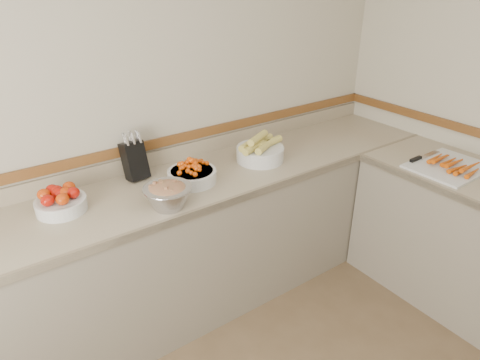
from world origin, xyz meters
TOP-DOWN VIEW (x-y plane):
  - back_wall at (0.00, 2.00)m, footprint 4.00×0.00m
  - counter_back at (0.00, 1.68)m, footprint 4.00×0.65m
  - knife_block at (-0.02, 1.90)m, footprint 0.14×0.16m
  - tomato_bowl at (-0.50, 1.76)m, footprint 0.26×0.26m
  - cherry_tomato_bowl at (0.22, 1.66)m, footprint 0.29×0.29m
  - corn_bowl at (0.74, 1.67)m, footprint 0.34×0.31m
  - rhubarb_bowl at (-0.03, 1.47)m, footprint 0.26×0.26m
  - cutting_board at (1.64, 0.88)m, footprint 0.49×0.39m

SIDE VIEW (x-z plane):
  - counter_back at x=0.00m, z-range -0.09..0.99m
  - cutting_board at x=1.64m, z-range 0.88..0.95m
  - cherry_tomato_bowl at x=0.22m, z-range 0.87..1.03m
  - tomato_bowl at x=-0.50m, z-range 0.89..1.02m
  - corn_bowl at x=0.74m, z-range 0.87..1.06m
  - rhubarb_bowl at x=-0.03m, z-range 0.90..1.05m
  - knife_block at x=-0.02m, z-range 0.87..1.17m
  - back_wall at x=0.00m, z-range -0.70..3.30m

